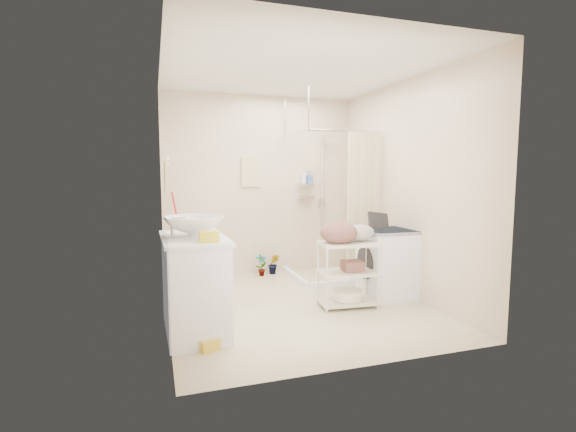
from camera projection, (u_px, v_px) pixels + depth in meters
name	position (u px, v px, depth m)	size (l,w,h in m)	color
floor	(296.00, 305.00, 4.73)	(3.20, 3.20, 0.00)	beige
ceiling	(296.00, 69.00, 4.46)	(2.80, 3.20, 0.04)	silver
wall_back	(261.00, 186.00, 6.11)	(2.80, 0.04, 2.60)	beige
wall_front	(367.00, 199.00, 3.08)	(2.80, 0.04, 2.60)	beige
wall_left	(164.00, 192.00, 4.17)	(0.04, 3.20, 2.60)	beige
wall_right	(406.00, 189.00, 5.02)	(0.04, 3.20, 2.60)	beige
vanity	(195.00, 284.00, 3.91)	(0.58, 1.03, 0.91)	silver
sink	(194.00, 226.00, 3.85)	(0.55, 0.55, 0.19)	silver
counter_basket	(209.00, 236.00, 3.56)	(0.16, 0.13, 0.09)	yellow
floor_basket	(209.00, 342.00, 3.53)	(0.24, 0.19, 0.13)	gold
toilet	(196.00, 268.00, 5.05)	(0.38, 0.66, 0.68)	silver
mop	(178.00, 238.00, 5.65)	(0.12, 0.12, 1.23)	red
potted_plant_a	(261.00, 265.00, 6.02)	(0.17, 0.11, 0.32)	brown
potted_plant_b	(274.00, 264.00, 6.16)	(0.16, 0.13, 0.30)	brown
hanging_towel	(251.00, 172.00, 6.02)	(0.28, 0.03, 0.42)	beige
towel_ring	(166.00, 175.00, 3.97)	(0.04, 0.22, 0.34)	#DCC57A
tp_holder	(170.00, 248.00, 4.29)	(0.08, 0.12, 0.14)	white
shower	(329.00, 204.00, 5.88)	(1.10, 1.10, 2.10)	white
shampoo_bottle_a	(304.00, 177.00, 6.22)	(0.08, 0.08, 0.22)	silver
shampoo_bottle_b	(309.00, 178.00, 6.26)	(0.09, 0.09, 0.19)	#485FAC
washing_machine	(387.00, 263.00, 4.99)	(0.56, 0.58, 0.82)	silver
laundry_rack	(348.00, 268.00, 4.64)	(0.63, 0.37, 0.87)	beige
ironing_board	(382.00, 254.00, 4.93)	(0.30, 0.09, 1.06)	black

